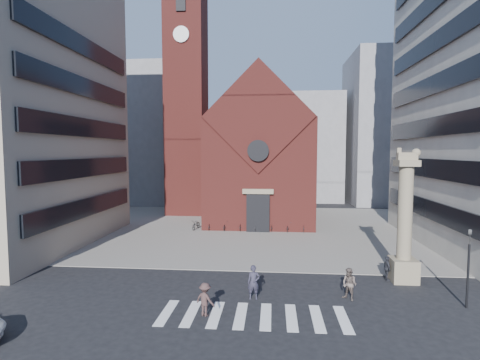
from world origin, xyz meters
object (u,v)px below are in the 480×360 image
Objects in this scene: traffic_light at (468,266)px; scooter_0 at (196,225)px; pedestrian_0 at (254,282)px; pedestrian_1 at (349,284)px; lion_column at (405,229)px; pedestrian_2 at (387,269)px.

scooter_0 is (-18.68, 18.56, -1.73)m from traffic_light.
scooter_0 is (-7.13, 18.33, -0.41)m from pedestrian_0.
traffic_light is 6.29m from pedestrian_1.
lion_column is 4.62m from traffic_light.
pedestrian_1 is 4.64m from pedestrian_2.
pedestrian_2 is 0.84× the size of scooter_0.
lion_column is 2.02× the size of traffic_light.
scooter_0 is at bearing 43.59° from pedestrian_2.
lion_column is 5.94m from pedestrian_1.
pedestrian_0 is at bearing -158.48° from lion_column.
pedestrian_1 is at bearing 174.79° from traffic_light.
pedestrian_0 is at bearing 110.27° from pedestrian_2.
pedestrian_0 is at bearing 178.84° from traffic_light.
pedestrian_1 is 21.96m from scooter_0.
traffic_light is 26.39m from scooter_0.
pedestrian_2 is at bearing -32.50° from scooter_0.
scooter_0 is at bearing 167.79° from pedestrian_1.
lion_column is 4.46× the size of pedestrian_0.
pedestrian_1 is (-4.12, -3.44, -2.54)m from lion_column.
pedestrian_1 is (-6.11, 0.56, -1.37)m from traffic_light.
lion_column is 4.47× the size of scooter_0.
lion_column reaches higher than scooter_0.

